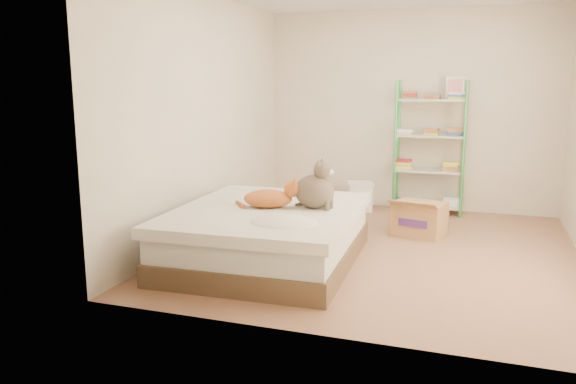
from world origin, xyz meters
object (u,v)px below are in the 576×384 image
at_px(grey_cat, 314,184).
at_px(cardboard_box, 419,219).
at_px(shelf_unit, 430,146).
at_px(orange_cat, 268,196).
at_px(bed, 268,235).
at_px(white_bin, 360,196).

relative_size(grey_cat, cardboard_box, 0.74).
relative_size(grey_cat, shelf_unit, 0.26).
bearing_deg(grey_cat, cardboard_box, -29.86).
bearing_deg(orange_cat, bed, -99.28).
distance_m(grey_cat, shelf_unit, 2.60).
bearing_deg(white_bin, shelf_unit, 12.52).
xyz_separation_m(shelf_unit, cardboard_box, (0.02, -1.19, -0.68)).
bearing_deg(shelf_unit, white_bin, -167.48).
relative_size(orange_cat, cardboard_box, 0.87).
xyz_separation_m(bed, shelf_unit, (1.24, 2.60, 0.61)).
height_order(bed, shelf_unit, shelf_unit).
bearing_deg(white_bin, grey_cat, -89.15).
xyz_separation_m(bed, cardboard_box, (1.25, 1.42, -0.07)).
distance_m(orange_cat, shelf_unit, 2.88).
bearing_deg(orange_cat, cardboard_box, 33.78).
bearing_deg(shelf_unit, grey_cat, -108.55).
height_order(grey_cat, shelf_unit, shelf_unit).
bearing_deg(cardboard_box, grey_cat, -110.22).
distance_m(shelf_unit, white_bin, 1.11).
xyz_separation_m(bed, white_bin, (0.38, 2.41, -0.06)).
relative_size(bed, grey_cat, 4.61).
xyz_separation_m(grey_cat, cardboard_box, (0.84, 1.28, -0.55)).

